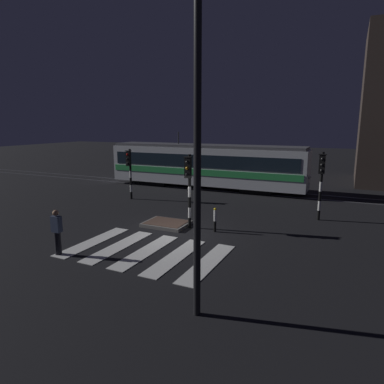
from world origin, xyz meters
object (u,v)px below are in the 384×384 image
(traffic_light_corner_far_left, at_px, (129,166))
(traffic_light_median_centre, at_px, (189,180))
(tram, at_px, (205,165))
(pedestrian_waiting_at_kerb, at_px, (57,232))
(street_lamp_near_kerb, at_px, (193,120))
(traffic_light_corner_far_right, at_px, (321,176))
(bollard_island_edge, at_px, (215,220))

(traffic_light_corner_far_left, relative_size, traffic_light_median_centre, 0.94)
(tram, distance_m, pedestrian_waiting_at_kerb, 14.73)
(pedestrian_waiting_at_kerb, bearing_deg, street_lamp_near_kerb, -16.08)
(traffic_light_median_centre, bearing_deg, pedestrian_waiting_at_kerb, -121.21)
(traffic_light_median_centre, distance_m, tram, 10.26)
(traffic_light_corner_far_left, distance_m, pedestrian_waiting_at_kerb, 9.65)
(pedestrian_waiting_at_kerb, bearing_deg, traffic_light_median_centre, 58.79)
(traffic_light_median_centre, xyz_separation_m, tram, (-3.21, 9.73, -0.52))
(tram, height_order, pedestrian_waiting_at_kerb, tram)
(traffic_light_corner_far_right, distance_m, bollard_island_edge, 5.89)
(tram, height_order, bollard_island_edge, tram)
(street_lamp_near_kerb, height_order, pedestrian_waiting_at_kerb, street_lamp_near_kerb)
(traffic_light_median_centre, distance_m, pedestrian_waiting_at_kerb, 5.98)
(traffic_light_corner_far_right, xyz_separation_m, pedestrian_waiting_at_kerb, (-8.37, -8.89, -1.39))
(traffic_light_corner_far_left, height_order, bollard_island_edge, traffic_light_corner_far_left)
(pedestrian_waiting_at_kerb, bearing_deg, bollard_island_edge, 49.20)
(traffic_light_corner_far_right, bearing_deg, tram, 145.81)
(street_lamp_near_kerb, xyz_separation_m, tram, (-6.51, 16.53, -3.11))
(traffic_light_median_centre, xyz_separation_m, street_lamp_near_kerb, (3.30, -6.80, 2.59))
(traffic_light_median_centre, relative_size, tram, 0.23)
(tram, bearing_deg, street_lamp_near_kerb, -68.49)
(bollard_island_edge, bearing_deg, street_lamp_near_kerb, -73.50)
(traffic_light_corner_far_right, bearing_deg, traffic_light_corner_far_left, 179.09)
(tram, bearing_deg, bollard_island_edge, -65.17)
(traffic_light_corner_far_right, bearing_deg, pedestrian_waiting_at_kerb, -133.27)
(traffic_light_corner_far_right, xyz_separation_m, street_lamp_near_kerb, (-2.05, -10.71, 2.59))
(traffic_light_corner_far_right, distance_m, traffic_light_median_centre, 6.63)
(traffic_light_corner_far_right, xyz_separation_m, bollard_island_edge, (-4.07, -3.91, -1.70))
(tram, bearing_deg, traffic_light_corner_far_right, -34.19)
(traffic_light_corner_far_left, xyz_separation_m, street_lamp_near_kerb, (9.36, -10.89, 2.74))
(pedestrian_waiting_at_kerb, bearing_deg, tram, 90.77)
(tram, relative_size, pedestrian_waiting_at_kerb, 8.75)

